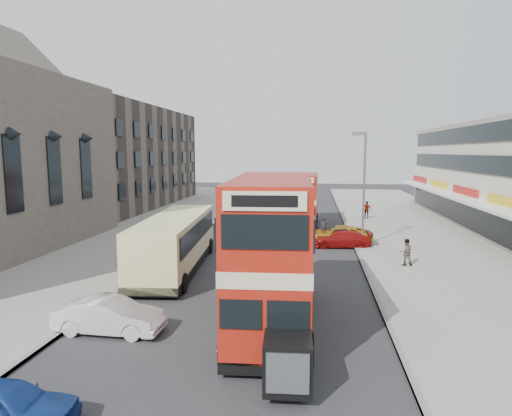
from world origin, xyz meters
The scene contains 18 objects.
ground centered at (0.00, 0.00, 0.00)m, with size 160.00×160.00×0.00m, color #28282B.
road_surface centered at (0.00, 20.00, 0.01)m, with size 12.00×90.00×0.01m, color #28282B.
pavement_right centered at (12.00, 20.00, 0.07)m, with size 12.00×90.00×0.15m, color gray.
pavement_left centered at (-12.00, 20.00, 0.07)m, with size 12.00×90.00×0.15m, color gray.
kerb_left centered at (-6.10, 20.00, 0.07)m, with size 0.20×90.00×0.16m, color gray.
kerb_right centered at (6.10, 20.00, 0.07)m, with size 0.20×90.00×0.16m, color gray.
brick_terrace centered at (-22.00, 38.00, 6.00)m, with size 14.00×28.00×12.00m, color #66594C.
street_lamp centered at (6.52, 18.00, 4.78)m, with size 1.00×0.20×8.12m.
bus_main centered at (1.54, 3.56, 2.95)m, with size 3.32×10.23×5.61m.
bus_second centered at (2.31, 26.78, 2.41)m, with size 2.47×8.36×4.58m.
coach centered at (-4.69, 10.82, 1.70)m, with size 3.66×11.06×2.88m.
car_left_near centered at (-4.28, -3.69, 0.60)m, with size 1.42×3.52×1.20m, color navy.
car_left_front centered at (-4.38, 2.00, 0.67)m, with size 1.41×4.05×1.34m, color silver.
car_right_a centered at (5.15, 18.00, 0.60)m, with size 1.68×4.12×1.20m, color maroon.
car_right_b centered at (4.97, 19.00, 0.68)m, with size 2.27×4.92×1.37m, color #C07B13.
pedestrian_near centered at (8.53, 12.94, 0.95)m, with size 0.59×0.40×1.60m, color gray.
pedestrian_far centered at (8.38, 30.99, 1.01)m, with size 1.01×0.42×1.72m, color gray.
cyclist centered at (3.93, 19.61, 0.62)m, with size 0.75×1.79×1.89m.
Camera 1 is at (3.13, -12.60, 6.78)m, focal length 30.23 mm.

